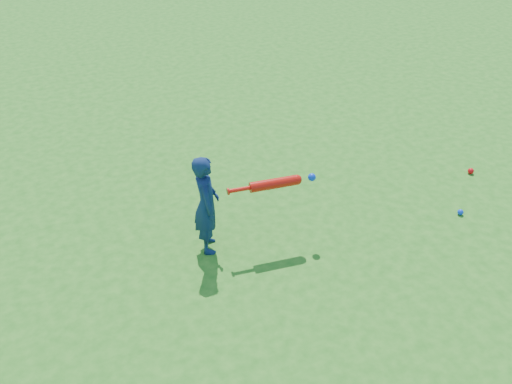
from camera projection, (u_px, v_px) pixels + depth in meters
The scene contains 5 objects.
ground at pixel (223, 241), 5.84m from camera, with size 80.00×80.00×0.00m, color #236B19.
child at pixel (206, 204), 5.47m from camera, with size 0.38×0.25×1.04m, color #10234E.
ground_ball_red at pixel (471, 171), 6.93m from camera, with size 0.07×0.07×0.07m, color red.
ground_ball_blue at pixel (460, 212), 6.21m from camera, with size 0.06×0.06×0.06m, color #0D39EA.
bat_swing at pixel (278, 183), 5.52m from camera, with size 0.90×0.18×0.10m.
Camera 1 is at (-1.62, -4.33, 3.62)m, focal length 40.00 mm.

